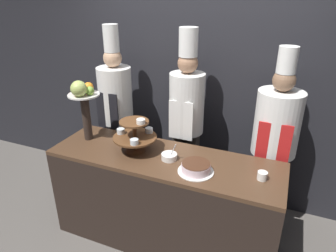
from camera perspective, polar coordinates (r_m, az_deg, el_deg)
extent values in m
cube|color=#232328|center=(3.21, 5.87, 9.71)|extent=(10.00, 0.06, 2.80)
cube|color=black|center=(2.84, -0.80, -14.14)|extent=(2.02, 0.63, 0.87)
cube|color=#4C3321|center=(2.59, -0.86, -6.26)|extent=(2.02, 0.63, 0.03)
cylinder|color=brown|center=(2.68, -6.20, -4.62)|extent=(0.17, 0.17, 0.02)
cylinder|color=brown|center=(2.62, -6.34, -1.99)|extent=(0.04, 0.04, 0.29)
cylinder|color=brown|center=(2.62, -6.33, -2.17)|extent=(0.38, 0.38, 0.02)
cylinder|color=brown|center=(2.56, -6.48, 0.77)|extent=(0.25, 0.25, 0.02)
cylinder|color=silver|center=(2.48, -6.44, -3.01)|extent=(0.07, 0.07, 0.04)
cylinder|color=beige|center=(2.48, -6.43, -3.14)|extent=(0.06, 0.06, 0.03)
cylinder|color=silver|center=(2.67, -3.65, -0.81)|extent=(0.07, 0.07, 0.04)
cylinder|color=red|center=(2.67, -3.65, -0.94)|extent=(0.06, 0.06, 0.03)
cylinder|color=silver|center=(2.68, -8.98, -0.98)|extent=(0.07, 0.07, 0.04)
cylinder|color=gold|center=(2.68, -8.97, -1.11)|extent=(0.06, 0.06, 0.03)
cylinder|color=white|center=(2.49, -5.21, 0.88)|extent=(0.07, 0.07, 0.04)
cylinder|color=#2D231E|center=(2.90, -15.27, 1.53)|extent=(0.08, 0.08, 0.44)
cylinder|color=white|center=(2.82, -15.76, 5.75)|extent=(0.29, 0.29, 0.01)
sphere|color=#84B742|center=(2.77, -14.70, 6.52)|extent=(0.08, 0.08, 0.08)
sphere|color=orange|center=(2.86, -14.91, 7.17)|extent=(0.09, 0.09, 0.09)
sphere|color=red|center=(2.86, -16.92, 6.90)|extent=(0.09, 0.09, 0.09)
sphere|color=#ADC160|center=(2.74, -16.64, 6.83)|extent=(0.14, 0.14, 0.14)
cylinder|color=white|center=(2.39, 5.30, -8.60)|extent=(0.29, 0.29, 0.01)
cylinder|color=silver|center=(2.37, 5.33, -7.86)|extent=(0.23, 0.23, 0.06)
cylinder|color=#472819|center=(2.35, 5.37, -7.13)|extent=(0.22, 0.22, 0.01)
cylinder|color=white|center=(2.38, 17.53, -9.03)|extent=(0.08, 0.08, 0.06)
cylinder|color=white|center=(2.53, 0.23, -5.84)|extent=(0.13, 0.13, 0.05)
cylinder|color=#BCBCC1|center=(2.48, 1.02, -4.58)|extent=(0.05, 0.01, 0.11)
cube|color=black|center=(3.57, -9.15, -5.57)|extent=(0.27, 0.15, 0.89)
cylinder|color=white|center=(3.27, -10.00, 5.82)|extent=(0.36, 0.36, 0.60)
cube|color=black|center=(3.17, -11.47, 2.84)|extent=(0.25, 0.01, 0.38)
sphere|color=tan|center=(3.17, -10.52, 12.60)|extent=(0.19, 0.19, 0.19)
cylinder|color=white|center=(3.14, -10.80, 16.10)|extent=(0.15, 0.15, 0.27)
cube|color=#38332D|center=(3.26, 3.25, -8.22)|extent=(0.26, 0.14, 0.91)
cylinder|color=white|center=(2.92, 3.59, 4.30)|extent=(0.34, 0.34, 0.60)
cube|color=white|center=(2.83, 2.44, 1.00)|extent=(0.24, 0.01, 0.38)
sphere|color=#A37556|center=(2.81, 3.80, 11.85)|extent=(0.19, 0.19, 0.19)
cylinder|color=white|center=(2.78, 3.91, 15.67)|extent=(0.17, 0.17, 0.26)
cube|color=#28282D|center=(3.15, 18.20, -11.49)|extent=(0.30, 0.16, 0.85)
cylinder|color=white|center=(2.81, 20.07, 0.50)|extent=(0.40, 0.40, 0.59)
cube|color=red|center=(2.69, 19.42, -3.28)|extent=(0.28, 0.01, 0.37)
sphere|color=#846047|center=(2.69, 21.24, 8.09)|extent=(0.19, 0.19, 0.19)
cylinder|color=white|center=(2.65, 21.80, 11.62)|extent=(0.16, 0.16, 0.22)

